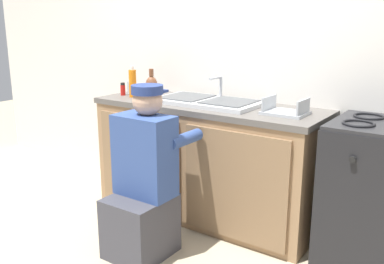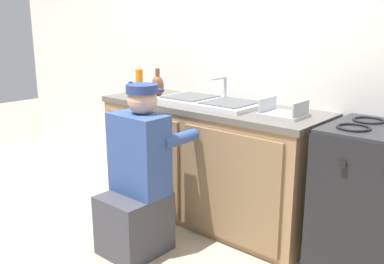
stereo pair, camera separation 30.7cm
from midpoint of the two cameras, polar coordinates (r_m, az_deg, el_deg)
name	(u,v)px [view 1 (the left image)]	position (r m, az deg, el deg)	size (l,w,h in m)	color
ground_plane	(184,228)	(3.25, -3.81, -12.67)	(12.00, 12.00, 0.00)	tan
back_wall	(232,52)	(3.43, 2.75, 10.57)	(6.00, 0.10, 2.50)	silver
counter_cabinet	(206,163)	(3.30, -0.77, -4.22)	(1.74, 0.62, 0.85)	#997551
countertop	(207,106)	(3.19, -0.70, 3.42)	(1.78, 0.62, 0.04)	#5B5651
sink_double_basin	(208,101)	(3.19, -0.68, 4.14)	(0.80, 0.44, 0.19)	silver
stove_range	(381,196)	(2.80, 21.05, -8.01)	(0.63, 0.62, 0.92)	black
plumber_person	(143,186)	(2.79, -9.66, -7.19)	(0.42, 0.61, 1.10)	#3F3F47
water_glass	(131,88)	(3.71, -10.53, 5.82)	(0.06, 0.06, 0.10)	#ADC6CC
soap_bottle_orange	(133,83)	(3.51, -10.43, 6.41)	(0.06, 0.06, 0.25)	orange
dish_rack_tray	(285,111)	(2.84, 9.35, 2.79)	(0.28, 0.22, 0.11)	#B2B7BC
vase_decorative	(152,86)	(3.48, -7.95, 6.05)	(0.10, 0.10, 0.23)	brown
spice_bottle_red	(123,89)	(3.63, -11.63, 5.60)	(0.04, 0.04, 0.10)	red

